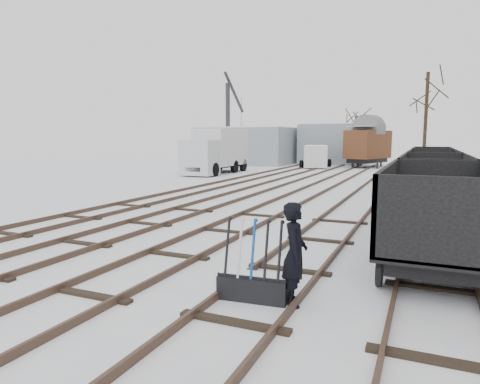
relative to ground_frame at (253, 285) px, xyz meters
The scene contains 16 objects.
ground 3.49m from the ground_frame, 146.51° to the left, with size 120.00×120.00×0.00m, color white.
tracks 15.86m from the ground_frame, 100.53° to the left, with size 13.90×52.00×0.16m.
shed_left 41.15m from the ground_frame, 112.75° to the left, with size 10.00×8.00×4.10m.
shed_right 42.53m from the ground_frame, 99.35° to the left, with size 7.00×6.00×4.50m.
ground_frame is the anchor object (origin of this frame).
worker 0.99m from the ground_frame, ahead, with size 0.68×0.44×1.85m, color black.
freight_wagon_a 4.75m from the ground_frame, 48.79° to the left, with size 2.29×5.73×2.34m.
freight_wagon_b 10.43m from the ground_frame, 72.67° to the left, with size 2.29×5.73×2.34m.
freight_wagon_c 16.64m from the ground_frame, 79.25° to the left, with size 2.29×5.73×2.34m.
freight_wagon_d 22.96m from the ground_frame, 82.23° to the left, with size 2.29×5.73×2.34m.
box_van_wagon 37.30m from the ground_frame, 94.04° to the left, with size 4.43×5.92×4.04m.
lorry 28.02m from the ground_frame, 118.16° to the left, with size 2.71×8.09×3.65m.
panel_van 35.50m from the ground_frame, 101.79° to the left, with size 3.21×5.34×2.20m.
crane 39.99m from the ground_frame, 115.72° to the left, with size 2.09×5.83×9.95m.
tree_far_left 41.77m from the ground_frame, 96.19° to the left, with size 0.30×0.30×5.28m, color black.
tree_far_right 34.88m from the ground_frame, 85.79° to the left, with size 0.30×0.30×8.63m, color black.
Camera 1 is at (5.70, -8.95, 2.98)m, focal length 32.00 mm.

